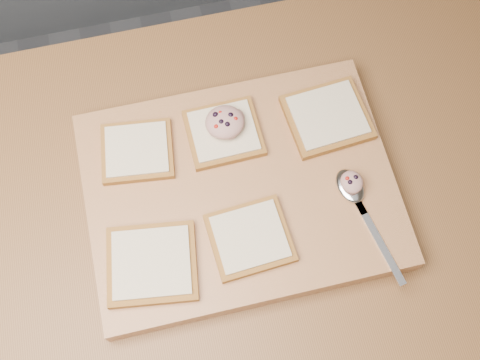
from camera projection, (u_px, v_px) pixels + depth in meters
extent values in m
plane|color=#515459|center=(203.00, 324.00, 1.78)|extent=(4.00, 4.00, 0.00)
cube|color=slate|center=(193.00, 296.00, 1.39)|extent=(1.90, 0.75, 0.84)
cube|color=brown|center=(172.00, 242.00, 0.97)|extent=(2.00, 0.80, 0.06)
cube|color=#B77E4E|center=(240.00, 191.00, 0.95)|extent=(0.48, 0.36, 0.04)
cube|color=olive|center=(137.00, 151.00, 0.95)|extent=(0.12, 0.11, 0.01)
cube|color=beige|center=(136.00, 149.00, 0.94)|extent=(0.11, 0.10, 0.00)
cube|color=olive|center=(224.00, 133.00, 0.96)|extent=(0.12, 0.11, 0.01)
cube|color=beige|center=(224.00, 131.00, 0.95)|extent=(0.10, 0.09, 0.00)
cube|color=olive|center=(327.00, 118.00, 0.97)|extent=(0.14, 0.13, 0.01)
cube|color=beige|center=(328.00, 115.00, 0.96)|extent=(0.12, 0.11, 0.00)
cube|color=olive|center=(152.00, 264.00, 0.88)|extent=(0.15, 0.14, 0.01)
cube|color=beige|center=(151.00, 262.00, 0.87)|extent=(0.13, 0.12, 0.00)
cube|color=olive|center=(250.00, 238.00, 0.90)|extent=(0.12, 0.11, 0.01)
cube|color=beige|center=(250.00, 237.00, 0.89)|extent=(0.11, 0.10, 0.00)
ellipsoid|color=#B07770|center=(225.00, 122.00, 0.94)|extent=(0.06, 0.06, 0.03)
sphere|color=black|center=(231.00, 115.00, 0.93)|extent=(0.01, 0.01, 0.01)
sphere|color=black|center=(215.00, 115.00, 0.93)|extent=(0.01, 0.01, 0.01)
sphere|color=black|center=(227.00, 124.00, 0.93)|extent=(0.01, 0.01, 0.01)
sphere|color=black|center=(221.00, 122.00, 0.93)|extent=(0.01, 0.01, 0.01)
sphere|color=#A5140C|center=(236.00, 119.00, 0.93)|extent=(0.01, 0.01, 0.01)
sphere|color=#A5140C|center=(220.00, 113.00, 0.94)|extent=(0.01, 0.01, 0.01)
sphere|color=#A5140C|center=(216.00, 126.00, 0.93)|extent=(0.01, 0.01, 0.01)
ellipsoid|color=silver|center=(350.00, 186.00, 0.93)|extent=(0.05, 0.07, 0.01)
cube|color=silver|center=(358.00, 204.00, 0.92)|extent=(0.02, 0.04, 0.00)
cube|color=silver|center=(379.00, 240.00, 0.90)|extent=(0.04, 0.15, 0.00)
ellipsoid|color=#B07770|center=(352.00, 182.00, 0.91)|extent=(0.03, 0.04, 0.02)
sphere|color=black|center=(356.00, 177.00, 0.91)|extent=(0.01, 0.01, 0.01)
sphere|color=black|center=(350.00, 182.00, 0.90)|extent=(0.01, 0.01, 0.01)
sphere|color=#A5140C|center=(347.00, 178.00, 0.91)|extent=(0.01, 0.01, 0.01)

